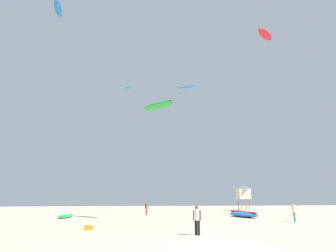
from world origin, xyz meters
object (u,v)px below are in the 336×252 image
(kite_grounded_mid, at_px, (243,214))
(kite_aloft_0, at_px, (58,8))
(cooler_box, at_px, (89,228))
(kite_aloft_2, at_px, (188,87))
(person_midground, at_px, (146,207))
(kite_aloft_4, at_px, (128,87))
(person_left, at_px, (294,211))
(kite_grounded_near, at_px, (66,216))
(kite_aloft_3, at_px, (158,106))
(kite_aloft_1, at_px, (265,35))
(lifeguard_tower, at_px, (243,192))
(person_foreground, at_px, (197,218))

(kite_grounded_mid, height_order, kite_aloft_0, kite_aloft_0)
(cooler_box, distance_m, kite_aloft_2, 26.60)
(person_midground, distance_m, kite_aloft_4, 27.42)
(person_midground, bearing_deg, kite_aloft_2, 3.35)
(kite_aloft_0, bearing_deg, cooler_box, -58.71)
(kite_aloft_2, bearing_deg, kite_aloft_4, 122.94)
(person_left, relative_size, kite_grounded_near, 0.47)
(kite_grounded_near, distance_m, kite_aloft_3, 15.88)
(kite_aloft_1, relative_size, kite_aloft_2, 1.15)
(person_left, xyz_separation_m, kite_aloft_4, (-16.92, 26.04, 22.55))
(person_left, height_order, kite_aloft_0, kite_aloft_0)
(kite_grounded_mid, xyz_separation_m, lifeguard_tower, (6.34, 15.46, 2.74))
(kite_aloft_1, bearing_deg, person_foreground, -131.61)
(cooler_box, distance_m, kite_aloft_3, 15.37)
(person_left, xyz_separation_m, kite_aloft_2, (-7.69, 11.80, 17.22))
(person_foreground, distance_m, lifeguard_tower, 33.51)
(person_foreground, relative_size, lifeguard_tower, 0.42)
(kite_grounded_mid, height_order, kite_aloft_2, kite_aloft_2)
(person_foreground, xyz_separation_m, person_left, (11.23, 8.29, -0.06))
(kite_aloft_1, distance_m, kite_aloft_4, 27.13)
(person_left, relative_size, kite_aloft_3, 0.42)
(kite_grounded_mid, height_order, kite_aloft_4, kite_aloft_4)
(person_left, distance_m, kite_aloft_0, 38.84)
(cooler_box, bearing_deg, person_midground, 73.32)
(person_midground, height_order, person_left, person_left)
(person_midground, distance_m, lifeguard_tower, 20.46)
(person_foreground, height_order, kite_aloft_2, kite_aloft_2)
(person_foreground, height_order, person_left, person_foreground)
(person_left, xyz_separation_m, kite_grounded_mid, (-2.59, 6.15, -0.63))
(person_left, bearing_deg, kite_grounded_mid, 155.30)
(kite_aloft_3, bearing_deg, kite_aloft_4, 100.43)
(cooler_box, bearing_deg, kite_grounded_near, 109.92)
(kite_aloft_2, xyz_separation_m, kite_aloft_3, (-5.05, -8.50, -6.09))
(person_midground, bearing_deg, person_left, -44.88)
(person_left, bearing_deg, kite_aloft_3, -152.10)
(kite_grounded_mid, xyz_separation_m, kite_aloft_0, (-23.91, 2.81, 27.57))
(kite_grounded_mid, bearing_deg, kite_grounded_near, 176.93)
(kite_aloft_1, bearing_deg, kite_aloft_2, 162.27)
(kite_grounded_near, xyz_separation_m, kite_aloft_3, (9.77, -3.92, 11.89))
(kite_aloft_0, bearing_deg, kite_aloft_2, 8.56)
(kite_aloft_2, bearing_deg, person_left, -56.91)
(person_foreground, height_order, kite_aloft_4, kite_aloft_4)
(person_foreground, height_order, kite_grounded_mid, person_foreground)
(person_left, bearing_deg, person_foreground, -101.12)
(person_foreground, relative_size, kite_grounded_mid, 0.31)
(person_left, height_order, lifeguard_tower, lifeguard_tower)
(person_left, distance_m, kite_aloft_1, 26.15)
(cooler_box, xyz_separation_m, kite_aloft_3, (5.44, 8.04, 11.92))
(kite_grounded_near, bearing_deg, kite_grounded_mid, -3.07)
(kite_grounded_mid, bearing_deg, cooler_box, -145.04)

